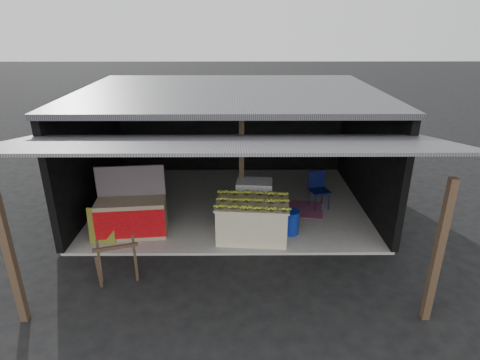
{
  "coord_description": "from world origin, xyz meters",
  "views": [
    {
      "loc": [
        0.21,
        -7.18,
        4.62
      ],
      "look_at": [
        0.26,
        1.49,
        1.1
      ],
      "focal_mm": 30.0,
      "sensor_mm": 36.0,
      "label": 1
    }
  ],
  "objects_px": {
    "white_crate": "(254,199)",
    "plastic_chair": "(318,186)",
    "neighbor_stall": "(132,216)",
    "water_barrel": "(291,223)",
    "sawhorse": "(117,260)",
    "banana_table": "(252,220)"
  },
  "relations": [
    {
      "from": "sawhorse",
      "to": "water_barrel",
      "type": "xyz_separation_m",
      "value": [
        3.43,
        1.72,
        -0.17
      ]
    },
    {
      "from": "water_barrel",
      "to": "sawhorse",
      "type": "bearing_deg",
      "value": -153.36
    },
    {
      "from": "white_crate",
      "to": "plastic_chair",
      "type": "relative_size",
      "value": 0.99
    },
    {
      "from": "neighbor_stall",
      "to": "water_barrel",
      "type": "relative_size",
      "value": 2.96
    },
    {
      "from": "white_crate",
      "to": "plastic_chair",
      "type": "distance_m",
      "value": 1.76
    },
    {
      "from": "sawhorse",
      "to": "water_barrel",
      "type": "distance_m",
      "value": 3.84
    },
    {
      "from": "neighbor_stall",
      "to": "plastic_chair",
      "type": "relative_size",
      "value": 1.64
    },
    {
      "from": "sawhorse",
      "to": "white_crate",
      "type": "bearing_deg",
      "value": 27.09
    },
    {
      "from": "neighbor_stall",
      "to": "sawhorse",
      "type": "bearing_deg",
      "value": -91.36
    },
    {
      "from": "neighbor_stall",
      "to": "sawhorse",
      "type": "distance_m",
      "value": 1.7
    },
    {
      "from": "white_crate",
      "to": "water_barrel",
      "type": "height_order",
      "value": "white_crate"
    },
    {
      "from": "water_barrel",
      "to": "banana_table",
      "type": "bearing_deg",
      "value": -167.33
    },
    {
      "from": "white_crate",
      "to": "neighbor_stall",
      "type": "bearing_deg",
      "value": -157.78
    },
    {
      "from": "sawhorse",
      "to": "plastic_chair",
      "type": "relative_size",
      "value": 0.91
    },
    {
      "from": "neighbor_stall",
      "to": "banana_table",
      "type": "bearing_deg",
      "value": -9.65
    },
    {
      "from": "neighbor_stall",
      "to": "plastic_chair",
      "type": "xyz_separation_m",
      "value": [
        4.42,
        1.43,
        0.09
      ]
    },
    {
      "from": "water_barrel",
      "to": "neighbor_stall",
      "type": "bearing_deg",
      "value": -179.68
    },
    {
      "from": "water_barrel",
      "to": "white_crate",
      "type": "bearing_deg",
      "value": 133.97
    },
    {
      "from": "sawhorse",
      "to": "plastic_chair",
      "type": "bearing_deg",
      "value": 19.07
    },
    {
      "from": "white_crate",
      "to": "sawhorse",
      "type": "distance_m",
      "value": 3.66
    },
    {
      "from": "banana_table",
      "to": "sawhorse",
      "type": "xyz_separation_m",
      "value": [
        -2.54,
        -1.52,
        0.0
      ]
    },
    {
      "from": "white_crate",
      "to": "sawhorse",
      "type": "height_order",
      "value": "white_crate"
    }
  ]
}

